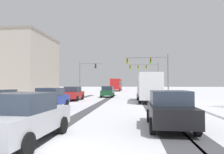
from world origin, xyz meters
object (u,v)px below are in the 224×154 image
car_dark_green_lead (108,92)px  box_truck_delivery (148,87)px  car_silver_sixth (24,117)px  car_red_second (73,93)px  office_building_far_left_block (9,64)px  traffic_signal_near_right (153,66)px  bus_oncoming (116,84)px  traffic_signal_far_left (86,72)px  traffic_signal_far_right (146,71)px  car_black_fourth (169,109)px  car_blue_third (51,98)px

car_dark_green_lead → box_truck_delivery: box_truck_delivery is taller
car_silver_sixth → car_red_second: bearing=101.4°
office_building_far_left_block → car_red_second: bearing=-45.4°
traffic_signal_near_right → bus_oncoming: bearing=106.7°
box_truck_delivery → traffic_signal_far_left: bearing=121.6°
traffic_signal_far_right → box_truck_delivery: bearing=-93.3°
traffic_signal_near_right → office_building_far_left_block: size_ratio=0.34×
traffic_signal_near_right → office_building_far_left_block: bearing=156.2°
traffic_signal_near_right → car_silver_sixth: bearing=-104.7°
traffic_signal_far_left → bus_oncoming: bearing=75.1°
traffic_signal_far_right → office_building_far_left_block: office_building_far_left_block is taller
traffic_signal_near_right → car_silver_sixth: (-6.70, -25.60, -3.86)m
traffic_signal_near_right → car_silver_sixth: 26.74m
car_red_second → office_building_far_left_block: size_ratio=0.21×
car_silver_sixth → bus_oncoming: bus_oncoming is taller
bus_oncoming → car_dark_green_lead: bearing=-88.0°
car_silver_sixth → traffic_signal_far_left: bearing=99.8°
traffic_signal_far_right → car_dark_green_lead: (-6.60, -14.27, -3.98)m
car_black_fourth → car_silver_sixth: (-5.14, -2.69, 0.00)m
car_red_second → car_dark_green_lead: bearing=62.6°
traffic_signal_near_right → car_dark_green_lead: traffic_signal_near_right is taller
office_building_far_left_block → car_blue_third: bearing=-53.0°
traffic_signal_far_left → car_black_fourth: traffic_signal_far_left is taller
traffic_signal_near_right → car_black_fourth: bearing=-93.9°
bus_oncoming → box_truck_delivery: bearing=-80.0°
box_truck_delivery → office_building_far_left_block: size_ratio=0.38×
car_dark_green_lead → bus_oncoming: size_ratio=0.38×
traffic_signal_near_right → office_building_far_left_block: 36.19m
car_dark_green_lead → car_blue_third: size_ratio=1.01×
traffic_signal_far_left → car_blue_third: size_ratio=1.58×
car_black_fourth → traffic_signal_near_right: bearing=86.1°
traffic_signal_far_right → car_black_fourth: bearing=-92.2°
traffic_signal_far_left → car_red_second: size_ratio=1.58×
car_blue_third → bus_oncoming: bearing=87.8°
car_red_second → box_truck_delivery: bearing=-7.7°
car_red_second → office_building_far_left_block: bearing=134.6°
car_red_second → traffic_signal_near_right: bearing=40.7°
traffic_signal_near_right → car_red_second: bearing=-139.3°
traffic_signal_far_right → car_blue_third: traffic_signal_far_right is taller
traffic_signal_near_right → box_truck_delivery: (-1.47, -9.87, -3.04)m
car_blue_third → box_truck_delivery: bearing=41.1°
traffic_signal_far_left → box_truck_delivery: 21.22m
traffic_signal_near_right → car_blue_third: traffic_signal_near_right is taller
traffic_signal_far_right → traffic_signal_far_left: bearing=-162.4°
car_silver_sixth → box_truck_delivery: size_ratio=0.56×
traffic_signal_near_right → car_black_fourth: 23.28m
traffic_signal_far_left → car_silver_sixth: 34.33m
car_blue_third → bus_oncoming: (1.65, 42.70, 1.18)m
traffic_signal_near_right → car_dark_green_lead: bearing=-161.1°
traffic_signal_near_right → car_blue_third: 19.66m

